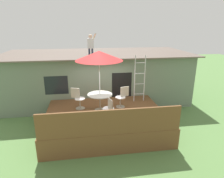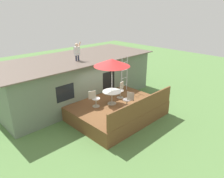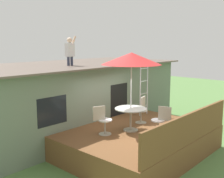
{
  "view_description": "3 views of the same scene",
  "coord_description": "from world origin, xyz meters",
  "px_view_note": "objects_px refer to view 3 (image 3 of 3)",
  "views": [
    {
      "loc": [
        -0.85,
        -7.74,
        4.32
      ],
      "look_at": [
        0.39,
        0.44,
        1.61
      ],
      "focal_mm": 31.79,
      "sensor_mm": 36.0,
      "label": 1
    },
    {
      "loc": [
        -7.66,
        -7.64,
        5.87
      ],
      "look_at": [
        0.41,
        0.64,
        1.34
      ],
      "focal_mm": 34.18,
      "sensor_mm": 36.0,
      "label": 2
    },
    {
      "loc": [
        -7.07,
        -5.33,
        3.63
      ],
      "look_at": [
        -0.19,
        0.85,
        2.09
      ],
      "focal_mm": 44.24,
      "sensor_mm": 36.0,
      "label": 3
    }
  ],
  "objects_px": {
    "patio_umbrella": "(131,59)",
    "patio_chair_left": "(103,120)",
    "patio_table": "(131,113)",
    "person_figure": "(70,49)",
    "patio_chair_right": "(142,110)",
    "step_ladder": "(144,87)",
    "patio_chair_near": "(160,121)"
  },
  "relations": [
    {
      "from": "patio_umbrella",
      "to": "patio_chair_left",
      "type": "bearing_deg",
      "value": 157.01
    },
    {
      "from": "patio_table",
      "to": "person_figure",
      "type": "bearing_deg",
      "value": 93.81
    },
    {
      "from": "person_figure",
      "to": "patio_chair_right",
      "type": "bearing_deg",
      "value": -64.51
    },
    {
      "from": "patio_table",
      "to": "patio_chair_right",
      "type": "xyz_separation_m",
      "value": [
        1.0,
        0.29,
        -0.13
      ]
    },
    {
      "from": "step_ladder",
      "to": "patio_chair_near",
      "type": "bearing_deg",
      "value": -132.59
    },
    {
      "from": "step_ladder",
      "to": "patio_chair_left",
      "type": "bearing_deg",
      "value": -170.19
    },
    {
      "from": "patio_umbrella",
      "to": "step_ladder",
      "type": "relative_size",
      "value": 1.15
    },
    {
      "from": "step_ladder",
      "to": "patio_chair_right",
      "type": "bearing_deg",
      "value": -147.96
    },
    {
      "from": "patio_chair_right",
      "to": "patio_umbrella",
      "type": "bearing_deg",
      "value": 0.0
    },
    {
      "from": "patio_table",
      "to": "step_ladder",
      "type": "relative_size",
      "value": 0.47
    },
    {
      "from": "patio_umbrella",
      "to": "step_ladder",
      "type": "distance_m",
      "value": 2.48
    },
    {
      "from": "patio_umbrella",
      "to": "patio_chair_near",
      "type": "xyz_separation_m",
      "value": [
        0.25,
        -0.97,
        -1.89
      ]
    },
    {
      "from": "person_figure",
      "to": "patio_chair_right",
      "type": "distance_m",
      "value": 3.49
    },
    {
      "from": "patio_chair_left",
      "to": "patio_chair_right",
      "type": "relative_size",
      "value": 1.0
    },
    {
      "from": "person_figure",
      "to": "patio_table",
      "type": "bearing_deg",
      "value": -86.19
    },
    {
      "from": "patio_chair_left",
      "to": "patio_chair_near",
      "type": "xyz_separation_m",
      "value": [
        1.16,
        -1.35,
        0.0
      ]
    },
    {
      "from": "step_ladder",
      "to": "patio_chair_right",
      "type": "height_order",
      "value": "step_ladder"
    },
    {
      "from": "patio_table",
      "to": "person_figure",
      "type": "relative_size",
      "value": 0.94
    },
    {
      "from": "patio_chair_left",
      "to": "patio_chair_near",
      "type": "distance_m",
      "value": 1.78
    },
    {
      "from": "step_ladder",
      "to": "person_figure",
      "type": "bearing_deg",
      "value": 138.49
    },
    {
      "from": "patio_chair_right",
      "to": "patio_chair_near",
      "type": "distance_m",
      "value": 1.46
    },
    {
      "from": "patio_table",
      "to": "patio_chair_near",
      "type": "relative_size",
      "value": 1.13
    },
    {
      "from": "patio_umbrella",
      "to": "step_ladder",
      "type": "bearing_deg",
      "value": 24.28
    },
    {
      "from": "patio_chair_near",
      "to": "patio_chair_right",
      "type": "bearing_deg",
      "value": -45.52
    },
    {
      "from": "patio_umbrella",
      "to": "patio_chair_right",
      "type": "bearing_deg",
      "value": 15.91
    },
    {
      "from": "patio_table",
      "to": "patio_chair_right",
      "type": "bearing_deg",
      "value": 15.91
    },
    {
      "from": "step_ladder",
      "to": "person_figure",
      "type": "distance_m",
      "value": 3.22
    },
    {
      "from": "step_ladder",
      "to": "person_figure",
      "type": "xyz_separation_m",
      "value": [
        -2.14,
        1.89,
        1.5
      ]
    },
    {
      "from": "person_figure",
      "to": "patio_chair_near",
      "type": "relative_size",
      "value": 1.21
    },
    {
      "from": "patio_chair_left",
      "to": "patio_chair_right",
      "type": "height_order",
      "value": "same"
    },
    {
      "from": "step_ladder",
      "to": "patio_chair_left",
      "type": "relative_size",
      "value": 2.39
    },
    {
      "from": "patio_table",
      "to": "patio_chair_near",
      "type": "xyz_separation_m",
      "value": [
        0.25,
        -0.97,
        -0.13
      ]
    }
  ]
}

